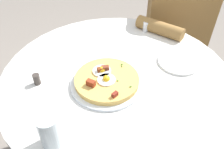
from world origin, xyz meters
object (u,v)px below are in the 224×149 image
object	(u,v)px
water_glass	(50,131)
breakfast_pizza	(106,79)
dining_table	(116,100)
salt_shaker	(146,27)
person_seated	(172,46)
pepper_shaker	(37,79)
fork	(118,148)
bread_plate	(179,62)
pizza_plate	(107,83)

from	to	relation	value
water_glass	breakfast_pizza	bearing A→B (deg)	-117.97
dining_table	salt_shaker	world-z (taller)	salt_shaker
person_seated	breakfast_pizza	bearing A→B (deg)	58.48
person_seated	pepper_shaker	world-z (taller)	person_seated
dining_table	fork	world-z (taller)	fork
water_glass	pepper_shaker	world-z (taller)	water_glass
dining_table	person_seated	distance (m)	0.68
bread_plate	salt_shaker	distance (m)	0.30
fork	salt_shaker	bearing A→B (deg)	-171.04
dining_table	breakfast_pizza	distance (m)	0.22
fork	salt_shaker	world-z (taller)	salt_shaker
person_seated	fork	distance (m)	1.03
person_seated	breakfast_pizza	xyz separation A→B (m)	(0.40, 0.65, 0.26)
breakfast_pizza	salt_shaker	distance (m)	0.46
breakfast_pizza	dining_table	bearing A→B (deg)	-118.10
dining_table	fork	size ratio (longest dim) A/B	5.55
person_seated	fork	bearing A→B (deg)	70.14
pizza_plate	breakfast_pizza	xyz separation A→B (m)	(0.00, -0.00, 0.02)
breakfast_pizza	fork	xyz separation A→B (m)	(-0.06, 0.29, -0.02)
bread_plate	fork	size ratio (longest dim) A/B	1.05
water_glass	pepper_shaker	bearing A→B (deg)	-63.45
salt_shaker	pepper_shaker	xyz separation A→B (m)	(0.46, 0.44, -0.00)
fork	pepper_shaker	bearing A→B (deg)	-110.69
bread_plate	pepper_shaker	bearing A→B (deg)	16.10
breakfast_pizza	pepper_shaker	distance (m)	0.28
breakfast_pizza	pepper_shaker	xyz separation A→B (m)	(0.28, 0.01, -0.00)
dining_table	fork	bearing A→B (deg)	93.00
salt_shaker	pepper_shaker	distance (m)	0.64
bread_plate	fork	bearing A→B (deg)	60.11
pepper_shaker	salt_shaker	bearing A→B (deg)	-136.16
person_seated	fork	size ratio (longest dim) A/B	6.31
fork	salt_shaker	xyz separation A→B (m)	(-0.12, -0.72, 0.02)
pizza_plate	fork	distance (m)	0.30
water_glass	dining_table	bearing A→B (deg)	-118.00
dining_table	pizza_plate	size ratio (longest dim) A/B	3.34
water_glass	person_seated	bearing A→B (deg)	-120.48
pizza_plate	pepper_shaker	bearing A→B (deg)	2.77
person_seated	water_glass	bearing A→B (deg)	59.52
bread_plate	breakfast_pizza	bearing A→B (deg)	26.61
water_glass	pepper_shaker	distance (m)	0.30
person_seated	water_glass	size ratio (longest dim) A/B	9.11
pizza_plate	pepper_shaker	distance (m)	0.29
dining_table	water_glass	world-z (taller)	water_glass
fork	breakfast_pizza	bearing A→B (deg)	-150.29
breakfast_pizza	bread_plate	xyz separation A→B (m)	(-0.32, -0.16, -0.02)
pizza_plate	bread_plate	world-z (taller)	pizza_plate
person_seated	pizza_plate	size ratio (longest dim) A/B	3.80
dining_table	salt_shaker	xyz separation A→B (m)	(-0.14, -0.36, 0.20)
person_seated	pizza_plate	xyz separation A→B (m)	(0.40, 0.65, 0.25)
pizza_plate	salt_shaker	distance (m)	0.47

